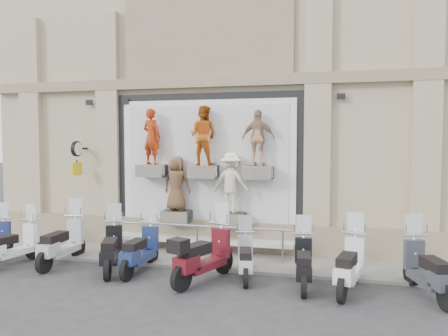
% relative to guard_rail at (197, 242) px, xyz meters
% --- Properties ---
extents(ground, '(90.00, 90.00, 0.00)m').
position_rel_guard_rail_xyz_m(ground, '(0.00, -2.00, -0.47)').
color(ground, '#2D2D30').
rests_on(ground, ground).
extents(sidewalk, '(16.00, 2.20, 0.08)m').
position_rel_guard_rail_xyz_m(sidewalk, '(0.00, 0.10, -0.43)').
color(sidewalk, gray).
rests_on(sidewalk, ground).
extents(building, '(14.00, 8.60, 12.00)m').
position_rel_guard_rail_xyz_m(building, '(0.00, 5.00, 5.54)').
color(building, tan).
rests_on(building, ground).
extents(shop_vitrine, '(5.60, 0.83, 4.30)m').
position_rel_guard_rail_xyz_m(shop_vitrine, '(0.08, 0.75, 1.90)').
color(shop_vitrine, black).
rests_on(shop_vitrine, ground).
extents(guard_rail, '(5.06, 0.10, 0.93)m').
position_rel_guard_rail_xyz_m(guard_rail, '(0.00, 0.00, 0.00)').
color(guard_rail, '#9EA0A5').
rests_on(guard_rail, ground).
extents(clock_sign_bracket, '(0.10, 0.80, 1.02)m').
position_rel_guard_rail_xyz_m(clock_sign_bracket, '(-3.90, 0.47, 2.34)').
color(clock_sign_bracket, black).
rests_on(clock_sign_bracket, ground).
extents(scooter_b, '(0.85, 1.92, 1.51)m').
position_rel_guard_rail_xyz_m(scooter_b, '(-4.39, -1.74, 0.29)').
color(scooter_b, white).
rests_on(scooter_b, ground).
extents(scooter_c, '(0.62, 2.03, 1.65)m').
position_rel_guard_rail_xyz_m(scooter_c, '(-3.20, -1.38, 0.36)').
color(scooter_c, '#A0A8AD').
rests_on(scooter_c, ground).
extents(scooter_d, '(1.24, 2.02, 1.58)m').
position_rel_guard_rail_xyz_m(scooter_d, '(-1.69, -1.59, 0.33)').
color(scooter_d, black).
rests_on(scooter_d, ground).
extents(scooter_e, '(0.59, 1.93, 1.57)m').
position_rel_guard_rail_xyz_m(scooter_e, '(-0.98, -1.46, 0.32)').
color(scooter_e, navy).
rests_on(scooter_e, ground).
extents(scooter_f, '(1.35, 2.21, 1.73)m').
position_rel_guard_rail_xyz_m(scooter_f, '(0.73, -1.80, 0.40)').
color(scooter_f, '#4F0D15').
rests_on(scooter_f, ground).
extents(scooter_g, '(0.84, 1.77, 1.39)m').
position_rel_guard_rail_xyz_m(scooter_g, '(1.59, -1.34, 0.23)').
color(scooter_g, '#B3B6BA').
rests_on(scooter_g, ground).
extents(scooter_h, '(0.67, 1.86, 1.49)m').
position_rel_guard_rail_xyz_m(scooter_h, '(2.93, -1.59, 0.28)').
color(scooter_h, black).
rests_on(scooter_h, ground).
extents(scooter_i, '(0.99, 2.05, 1.60)m').
position_rel_guard_rail_xyz_m(scooter_i, '(3.89, -1.67, 0.34)').
color(scooter_i, silver).
rests_on(scooter_i, ground).
extents(scooter_j, '(1.10, 2.07, 1.61)m').
position_rel_guard_rail_xyz_m(scooter_j, '(5.42, -1.61, 0.34)').
color(scooter_j, '#2C3136').
rests_on(scooter_j, ground).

